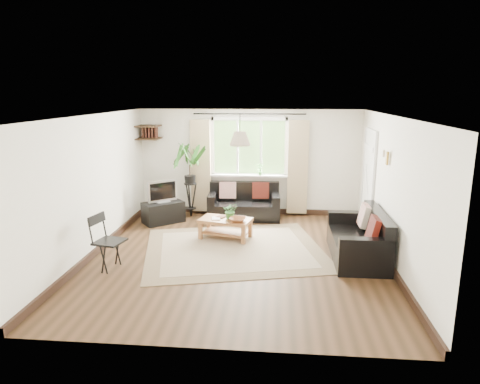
# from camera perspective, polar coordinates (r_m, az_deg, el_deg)

# --- Properties ---
(floor) EXTENTS (5.50, 5.50, 0.00)m
(floor) POSITION_cam_1_polar(r_m,az_deg,el_deg) (7.47, -0.28, -8.57)
(floor) COLOR #301E10
(floor) RESTS_ON ground
(ceiling) EXTENTS (5.50, 5.50, 0.00)m
(ceiling) POSITION_cam_1_polar(r_m,az_deg,el_deg) (6.94, -0.30, 10.15)
(ceiling) COLOR white
(ceiling) RESTS_ON floor
(wall_back) EXTENTS (5.00, 0.02, 2.40)m
(wall_back) POSITION_cam_1_polar(r_m,az_deg,el_deg) (9.80, 1.24, 3.97)
(wall_back) COLOR white
(wall_back) RESTS_ON floor
(wall_front) EXTENTS (5.00, 0.02, 2.40)m
(wall_front) POSITION_cam_1_polar(r_m,az_deg,el_deg) (4.49, -3.66, -7.27)
(wall_front) COLOR white
(wall_front) RESTS_ON floor
(wall_left) EXTENTS (0.02, 5.50, 2.40)m
(wall_left) POSITION_cam_1_polar(r_m,az_deg,el_deg) (7.75, -19.02, 0.79)
(wall_left) COLOR white
(wall_left) RESTS_ON floor
(wall_right) EXTENTS (0.02, 5.50, 2.40)m
(wall_right) POSITION_cam_1_polar(r_m,az_deg,el_deg) (7.31, 19.60, 0.03)
(wall_right) COLOR white
(wall_right) RESTS_ON floor
(rug) EXTENTS (3.65, 3.32, 0.02)m
(rug) POSITION_cam_1_polar(r_m,az_deg,el_deg) (7.78, -0.79, -7.60)
(rug) COLOR beige
(rug) RESTS_ON floor
(window) EXTENTS (2.50, 0.16, 2.16)m
(window) POSITION_cam_1_polar(r_m,az_deg,el_deg) (9.71, 1.24, 5.97)
(window) COLOR white
(window) RESTS_ON wall_back
(door) EXTENTS (0.06, 0.96, 2.06)m
(door) POSITION_cam_1_polar(r_m,az_deg,el_deg) (8.97, 16.71, 1.25)
(door) COLOR silver
(door) RESTS_ON wall_right
(corner_shelf) EXTENTS (0.50, 0.50, 0.34)m
(corner_shelf) POSITION_cam_1_polar(r_m,az_deg,el_deg) (9.88, -12.09, 7.79)
(corner_shelf) COLOR black
(corner_shelf) RESTS_ON wall_back
(pendant_lamp) EXTENTS (0.36, 0.36, 0.54)m
(pendant_lamp) POSITION_cam_1_polar(r_m,az_deg,el_deg) (7.37, -0.00, 7.59)
(pendant_lamp) COLOR beige
(pendant_lamp) RESTS_ON ceiling
(wall_sconce) EXTENTS (0.12, 0.12, 0.28)m
(wall_sconce) POSITION_cam_1_polar(r_m,az_deg,el_deg) (7.49, 18.85, 4.59)
(wall_sconce) COLOR beige
(wall_sconce) RESTS_ON wall_right
(sofa_back) EXTENTS (1.61, 0.86, 0.74)m
(sofa_back) POSITION_cam_1_polar(r_m,az_deg,el_deg) (9.54, 0.52, -1.38)
(sofa_back) COLOR black
(sofa_back) RESTS_ON floor
(sofa_right) EXTENTS (1.67, 0.84, 0.78)m
(sofa_right) POSITION_cam_1_polar(r_m,az_deg,el_deg) (7.53, 15.40, -5.69)
(sofa_right) COLOR black
(sofa_right) RESTS_ON floor
(coffee_table) EXTENTS (1.07, 0.74, 0.40)m
(coffee_table) POSITION_cam_1_polar(r_m,az_deg,el_deg) (8.28, -1.95, -4.91)
(coffee_table) COLOR brown
(coffee_table) RESTS_ON floor
(table_plant) EXTENTS (0.31, 0.28, 0.32)m
(table_plant) POSITION_cam_1_polar(r_m,az_deg,el_deg) (8.18, -1.28, -2.51)
(table_plant) COLOR #316B2A
(table_plant) RESTS_ON coffee_table
(bowl) EXTENTS (0.35, 0.35, 0.08)m
(bowl) POSITION_cam_1_polar(r_m,az_deg,el_deg) (8.04, -0.30, -3.69)
(bowl) COLOR brown
(bowl) RESTS_ON coffee_table
(book_a) EXTENTS (0.19, 0.24, 0.02)m
(book_a) POSITION_cam_1_polar(r_m,az_deg,el_deg) (8.22, -3.79, -3.54)
(book_a) COLOR silver
(book_a) RESTS_ON coffee_table
(book_b) EXTENTS (0.23, 0.26, 0.02)m
(book_b) POSITION_cam_1_polar(r_m,az_deg,el_deg) (8.38, -2.95, -3.21)
(book_b) COLOR brown
(book_b) RESTS_ON coffee_table
(tv_stand) EXTENTS (0.95, 0.90, 0.45)m
(tv_stand) POSITION_cam_1_polar(r_m,az_deg,el_deg) (9.42, -10.19, -2.68)
(tv_stand) COLOR black
(tv_stand) RESTS_ON floor
(tv) EXTENTS (0.64, 0.58, 0.50)m
(tv) POSITION_cam_1_polar(r_m,az_deg,el_deg) (9.31, -10.31, 0.13)
(tv) COLOR #A5A5AA
(tv) RESTS_ON tv_stand
(palm_stand) EXTENTS (0.74, 0.74, 1.67)m
(palm_stand) POSITION_cam_1_polar(r_m,az_deg,el_deg) (9.67, -6.67, 1.56)
(palm_stand) COLOR black
(palm_stand) RESTS_ON floor
(folding_chair) EXTENTS (0.55, 0.55, 0.89)m
(folding_chair) POSITION_cam_1_polar(r_m,az_deg,el_deg) (7.11, -16.97, -6.47)
(folding_chair) COLOR black
(folding_chair) RESTS_ON floor
(sill_plant) EXTENTS (0.14, 0.10, 0.27)m
(sill_plant) POSITION_cam_1_polar(r_m,az_deg,el_deg) (9.69, 2.67, 3.04)
(sill_plant) COLOR #2D6023
(sill_plant) RESTS_ON window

